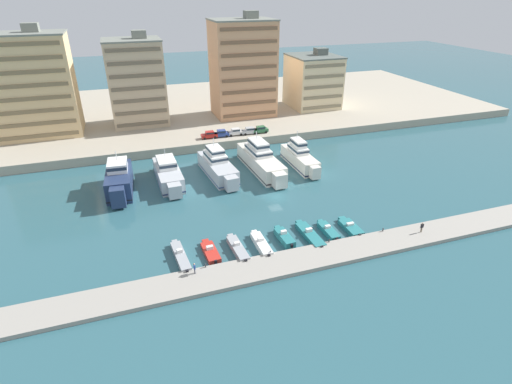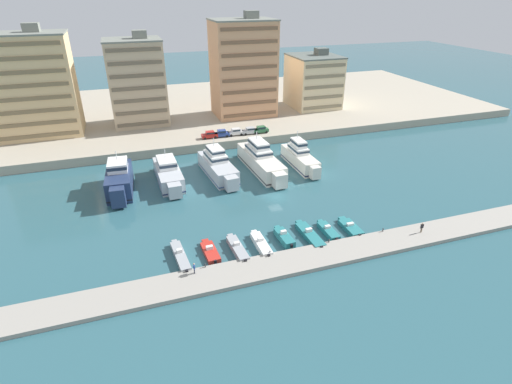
# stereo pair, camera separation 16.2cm
# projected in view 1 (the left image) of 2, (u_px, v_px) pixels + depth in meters

# --- Properties ---
(ground_plane) EXTENTS (400.00, 400.00, 0.00)m
(ground_plane) POSITION_uv_depth(u_px,v_px,m) (276.00, 197.00, 78.06)
(ground_plane) COLOR #2D5B66
(quay_promenade) EXTENTS (180.00, 70.00, 2.18)m
(quay_promenade) POSITION_uv_depth(u_px,v_px,m) (207.00, 109.00, 130.42)
(quay_promenade) COLOR #ADA38E
(quay_promenade) RESTS_ON ground
(pier_dock) EXTENTS (120.00, 5.54, 0.65)m
(pier_dock) POSITION_uv_depth(u_px,v_px,m) (325.00, 255.00, 60.54)
(pier_dock) COLOR #9E998E
(pier_dock) RESTS_ON ground
(yacht_navy_far_left) EXTENTS (5.60, 15.70, 7.84)m
(yacht_navy_far_left) POSITION_uv_depth(u_px,v_px,m) (119.00, 180.00, 79.03)
(yacht_navy_far_left) COLOR navy
(yacht_navy_far_left) RESTS_ON ground
(yacht_silver_left) EXTENTS (4.99, 16.77, 6.66)m
(yacht_silver_left) POSITION_uv_depth(u_px,v_px,m) (168.00, 174.00, 82.98)
(yacht_silver_left) COLOR silver
(yacht_silver_left) RESTS_ON ground
(yacht_silver_mid_left) EXTENTS (6.07, 17.79, 7.84)m
(yacht_silver_mid_left) POSITION_uv_depth(u_px,v_px,m) (218.00, 166.00, 85.91)
(yacht_silver_mid_left) COLOR silver
(yacht_silver_mid_left) RESTS_ON ground
(yacht_ivory_center_left) EXTENTS (5.83, 21.26, 8.21)m
(yacht_ivory_center_left) POSITION_uv_depth(u_px,v_px,m) (261.00, 160.00, 88.47)
(yacht_ivory_center_left) COLOR silver
(yacht_ivory_center_left) RESTS_ON ground
(yacht_ivory_center) EXTENTS (3.93, 16.29, 7.78)m
(yacht_ivory_center) POSITION_uv_depth(u_px,v_px,m) (300.00, 157.00, 90.50)
(yacht_ivory_center) COLOR silver
(yacht_ivory_center) RESTS_ON ground
(motorboat_grey_far_left) EXTENTS (2.09, 8.52, 1.57)m
(motorboat_grey_far_left) POSITION_uv_depth(u_px,v_px,m) (181.00, 257.00, 59.92)
(motorboat_grey_far_left) COLOR #9EA3A8
(motorboat_grey_far_left) RESTS_ON ground
(motorboat_red_left) EXTENTS (2.19, 6.38, 1.27)m
(motorboat_red_left) POSITION_uv_depth(u_px,v_px,m) (210.00, 251.00, 61.30)
(motorboat_red_left) COLOR red
(motorboat_red_left) RESTS_ON ground
(motorboat_grey_mid_left) EXTENTS (1.99, 7.68, 1.45)m
(motorboat_grey_mid_left) POSITION_uv_depth(u_px,v_px,m) (238.00, 248.00, 61.80)
(motorboat_grey_mid_left) COLOR #9EA3A8
(motorboat_grey_mid_left) RESTS_ON ground
(motorboat_white_center_left) EXTENTS (1.71, 7.35, 1.49)m
(motorboat_white_center_left) POSITION_uv_depth(u_px,v_px,m) (261.00, 244.00, 62.83)
(motorboat_white_center_left) COLOR white
(motorboat_white_center_left) RESTS_ON ground
(motorboat_teal_center) EXTENTS (1.92, 6.04, 1.63)m
(motorboat_teal_center) POSITION_uv_depth(u_px,v_px,m) (284.00, 237.00, 64.55)
(motorboat_teal_center) COLOR teal
(motorboat_teal_center) RESTS_ON ground
(motorboat_teal_center_right) EXTENTS (2.18, 8.64, 1.37)m
(motorboat_teal_center_right) POSITION_uv_depth(u_px,v_px,m) (310.00, 235.00, 65.44)
(motorboat_teal_center_right) COLOR teal
(motorboat_teal_center_right) RESTS_ON ground
(motorboat_teal_mid_right) EXTENTS (1.70, 6.28, 1.26)m
(motorboat_teal_mid_right) POSITION_uv_depth(u_px,v_px,m) (328.00, 230.00, 66.52)
(motorboat_teal_mid_right) COLOR teal
(motorboat_teal_mid_right) RESTS_ON ground
(motorboat_teal_right) EXTENTS (2.22, 6.32, 1.13)m
(motorboat_teal_right) POSITION_uv_depth(u_px,v_px,m) (350.00, 227.00, 67.51)
(motorboat_teal_right) COLOR teal
(motorboat_teal_right) RESTS_ON ground
(car_red_far_left) EXTENTS (4.13, 1.98, 1.80)m
(car_red_far_left) POSITION_uv_depth(u_px,v_px,m) (209.00, 135.00, 101.34)
(car_red_far_left) COLOR red
(car_red_far_left) RESTS_ON quay_promenade
(car_blue_left) EXTENTS (4.19, 2.11, 1.80)m
(car_blue_left) POSITION_uv_depth(u_px,v_px,m) (221.00, 133.00, 102.25)
(car_blue_left) COLOR #28428E
(car_blue_left) RESTS_ON quay_promenade
(car_white_mid_left) EXTENTS (4.12, 1.96, 1.80)m
(car_white_mid_left) POSITION_uv_depth(u_px,v_px,m) (235.00, 132.00, 103.35)
(car_white_mid_left) COLOR white
(car_white_mid_left) RESTS_ON quay_promenade
(car_silver_center_left) EXTENTS (4.11, 1.94, 1.80)m
(car_silver_center_left) POSITION_uv_depth(u_px,v_px,m) (250.00, 130.00, 104.22)
(car_silver_center_left) COLOR #B7BCC1
(car_silver_center_left) RESTS_ON quay_promenade
(car_green_center) EXTENTS (4.11, 1.95, 1.80)m
(car_green_center) POSITION_uv_depth(u_px,v_px,m) (260.00, 129.00, 105.05)
(car_green_center) COLOR #2D6642
(car_green_center) RESTS_ON quay_promenade
(apartment_block_far_left) EXTENTS (20.82, 12.70, 26.93)m
(apartment_block_far_left) POSITION_uv_depth(u_px,v_px,m) (31.00, 86.00, 98.86)
(apartment_block_far_left) COLOR #E0BC84
(apartment_block_far_left) RESTS_ON quay_promenade
(apartment_block_left) EXTENTS (14.81, 12.60, 24.50)m
(apartment_block_left) POSITION_uv_depth(u_px,v_px,m) (137.00, 82.00, 108.05)
(apartment_block_left) COLOR #C6AD89
(apartment_block_left) RESTS_ON quay_promenade
(apartment_block_mid_left) EXTENTS (17.53, 13.32, 28.64)m
(apartment_block_mid_left) POSITION_uv_depth(u_px,v_px,m) (243.00, 69.00, 115.17)
(apartment_block_mid_left) COLOR tan
(apartment_block_mid_left) RESTS_ON quay_promenade
(apartment_block_center_left) EXTENTS (14.31, 15.62, 17.74)m
(apartment_block_center_left) POSITION_uv_depth(u_px,v_px,m) (313.00, 81.00, 125.83)
(apartment_block_center_left) COLOR beige
(apartment_block_center_left) RESTS_ON quay_promenade
(pedestrian_near_edge) EXTENTS (0.68, 0.27, 1.77)m
(pedestrian_near_edge) POSITION_uv_depth(u_px,v_px,m) (422.00, 227.00, 65.20)
(pedestrian_near_edge) COLOR #7A6B56
(pedestrian_near_edge) RESTS_ON pier_dock
(pedestrian_mid_deck) EXTENTS (0.24, 0.67, 1.72)m
(pedestrian_mid_deck) POSITION_uv_depth(u_px,v_px,m) (194.00, 267.00, 55.77)
(pedestrian_mid_deck) COLOR #282D3D
(pedestrian_mid_deck) RESTS_ON pier_dock
(bollard_west) EXTENTS (0.20, 0.20, 0.61)m
(bollard_west) POSITION_uv_depth(u_px,v_px,m) (205.00, 265.00, 57.31)
(bollard_west) COLOR #2D2D33
(bollard_west) RESTS_ON pier_dock
(bollard_west_mid) EXTENTS (0.20, 0.20, 0.61)m
(bollard_west_mid) POSITION_uv_depth(u_px,v_px,m) (270.00, 252.00, 60.13)
(bollard_west_mid) COLOR #2D2D33
(bollard_west_mid) RESTS_ON pier_dock
(bollard_east_mid) EXTENTS (0.20, 0.20, 0.61)m
(bollard_east_mid) POSITION_uv_depth(u_px,v_px,m) (329.00, 240.00, 62.95)
(bollard_east_mid) COLOR #2D2D33
(bollard_east_mid) RESTS_ON pier_dock
(bollard_east) EXTENTS (0.20, 0.20, 0.61)m
(bollard_east) POSITION_uv_depth(u_px,v_px,m) (383.00, 229.00, 65.76)
(bollard_east) COLOR #2D2D33
(bollard_east) RESTS_ON pier_dock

